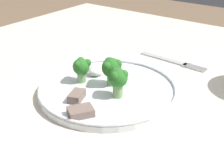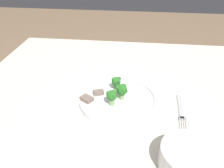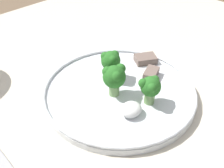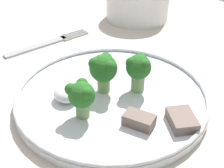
# 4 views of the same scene
# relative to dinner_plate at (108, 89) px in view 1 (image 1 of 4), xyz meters

# --- Properties ---
(table) EXTENTS (1.19, 1.08, 0.74)m
(table) POSITION_rel_dinner_plate_xyz_m (0.00, -0.03, -0.10)
(table) COLOR beige
(table) RESTS_ON ground_plane
(dinner_plate) EXTENTS (0.28, 0.28, 0.02)m
(dinner_plate) POSITION_rel_dinner_plate_xyz_m (0.00, 0.00, 0.00)
(dinner_plate) COLOR white
(dinner_plate) RESTS_ON table
(fork) EXTENTS (0.03, 0.18, 0.00)m
(fork) POSITION_rel_dinner_plate_xyz_m (-0.23, 0.03, -0.01)
(fork) COLOR #B2B2B7
(fork) RESTS_ON table
(broccoli_floret_near_rim_left) EXTENTS (0.04, 0.04, 0.06)m
(broccoli_floret_near_rim_left) POSITION_rel_dinner_plate_xyz_m (0.02, 0.04, 0.04)
(broccoli_floret_near_rim_left) COLOR #7FA866
(broccoli_floret_near_rim_left) RESTS_ON dinner_plate
(broccoli_floret_center_left) EXTENTS (0.04, 0.04, 0.05)m
(broccoli_floret_center_left) POSITION_rel_dinner_plate_xyz_m (0.01, -0.06, 0.04)
(broccoli_floret_center_left) COLOR #7FA866
(broccoli_floret_center_left) RESTS_ON dinner_plate
(broccoli_floret_back_left) EXTENTS (0.04, 0.04, 0.06)m
(broccoli_floret_back_left) POSITION_rel_dinner_plate_xyz_m (-0.02, -0.00, 0.04)
(broccoli_floret_back_left) COLOR #7FA866
(broccoli_floret_back_left) RESTS_ON dinner_plate
(meat_slice_front_slice) EXTENTS (0.05, 0.05, 0.01)m
(meat_slice_front_slice) POSITION_rel_dinner_plate_xyz_m (0.11, 0.02, 0.01)
(meat_slice_front_slice) COLOR #756056
(meat_slice_front_slice) RESTS_ON dinner_plate
(meat_slice_middle_slice) EXTENTS (0.04, 0.04, 0.02)m
(meat_slice_middle_slice) POSITION_rel_dinner_plate_xyz_m (0.07, -0.02, 0.01)
(meat_slice_middle_slice) COLOR #756056
(meat_slice_middle_slice) RESTS_ON dinner_plate
(sauce_dollop) EXTENTS (0.04, 0.03, 0.02)m
(sauce_dollop) POSITION_rel_dinner_plate_xyz_m (-0.03, -0.06, 0.01)
(sauce_dollop) COLOR white
(sauce_dollop) RESTS_ON dinner_plate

